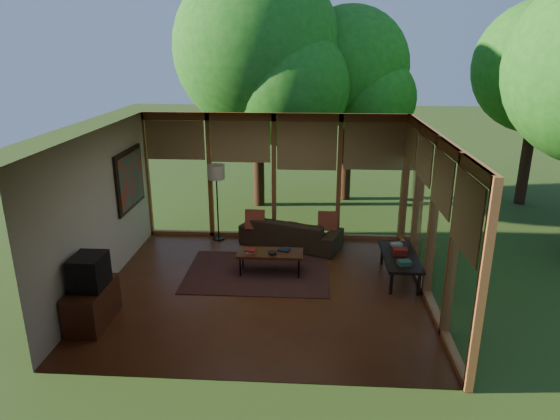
# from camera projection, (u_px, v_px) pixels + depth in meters

# --- Properties ---
(floor) EXTENTS (5.50, 5.50, 0.00)m
(floor) POSITION_uv_depth(u_px,v_px,m) (264.00, 289.00, 8.64)
(floor) COLOR brown
(floor) RESTS_ON ground
(ceiling) EXTENTS (5.50, 5.50, 0.00)m
(ceiling) POSITION_uv_depth(u_px,v_px,m) (262.00, 134.00, 7.79)
(ceiling) COLOR silver
(ceiling) RESTS_ON ground
(wall_left) EXTENTS (0.04, 5.00, 2.70)m
(wall_left) POSITION_uv_depth(u_px,v_px,m) (100.00, 212.00, 8.38)
(wall_left) COLOR silver
(wall_left) RESTS_ON ground
(wall_front) EXTENTS (5.50, 0.04, 2.70)m
(wall_front) POSITION_uv_depth(u_px,v_px,m) (242.00, 284.00, 5.84)
(wall_front) COLOR silver
(wall_front) RESTS_ON ground
(window_wall_back) EXTENTS (5.50, 0.12, 2.70)m
(window_wall_back) POSITION_uv_depth(u_px,v_px,m) (274.00, 177.00, 10.58)
(window_wall_back) COLOR #9D5B30
(window_wall_back) RESTS_ON ground
(window_wall_right) EXTENTS (0.12, 5.00, 2.70)m
(window_wall_right) POSITION_uv_depth(u_px,v_px,m) (432.00, 219.00, 8.05)
(window_wall_right) COLOR #9D5B30
(window_wall_right) RESTS_ON ground
(exterior_lawn) EXTENTS (40.00, 40.00, 0.00)m
(exterior_lawn) POSITION_uv_depth(u_px,v_px,m) (540.00, 179.00, 15.74)
(exterior_lawn) COLOR #314D1D
(exterior_lawn) RESTS_ON ground
(tree_nw) EXTENTS (4.06, 4.06, 5.96)m
(tree_nw) POSITION_uv_depth(u_px,v_px,m) (257.00, 49.00, 12.05)
(tree_nw) COLOR #371D14
(tree_nw) RESTS_ON ground
(tree_ne) EXTENTS (3.00, 3.00, 5.00)m
(tree_ne) POSITION_uv_depth(u_px,v_px,m) (350.00, 67.00, 12.70)
(tree_ne) COLOR #371D14
(tree_ne) RESTS_ON ground
(tree_far) EXTENTS (3.25, 3.25, 5.13)m
(tree_far) POSITION_uv_depth(u_px,v_px,m) (540.00, 68.00, 12.26)
(tree_far) COLOR #371D14
(tree_far) RESTS_ON ground
(rug) EXTENTS (2.62, 1.86, 0.01)m
(rug) POSITION_uv_depth(u_px,v_px,m) (258.00, 273.00, 9.24)
(rug) COLOR maroon
(rug) RESTS_ON floor
(sofa) EXTENTS (2.21, 1.45, 0.60)m
(sofa) POSITION_uv_depth(u_px,v_px,m) (291.00, 232.00, 10.41)
(sofa) COLOR #34261A
(sofa) RESTS_ON floor
(pillow_left) EXTENTS (0.40, 0.21, 0.42)m
(pillow_left) POSITION_uv_depth(u_px,v_px,m) (255.00, 220.00, 10.32)
(pillow_left) COLOR maroon
(pillow_left) RESTS_ON sofa
(pillow_right) EXTENTS (0.39, 0.21, 0.41)m
(pillow_right) POSITION_uv_depth(u_px,v_px,m) (327.00, 221.00, 10.23)
(pillow_right) COLOR maroon
(pillow_right) RESTS_ON sofa
(ct_book_lower) EXTENTS (0.20, 0.15, 0.03)m
(ct_book_lower) POSITION_uv_depth(u_px,v_px,m) (251.00, 252.00, 9.07)
(ct_book_lower) COLOR #A8A098
(ct_book_lower) RESTS_ON coffee_table
(ct_book_upper) EXTENTS (0.21, 0.18, 0.03)m
(ct_book_upper) POSITION_uv_depth(u_px,v_px,m) (251.00, 250.00, 9.06)
(ct_book_upper) COLOR maroon
(ct_book_upper) RESTS_ON coffee_table
(ct_book_side) EXTENTS (0.24, 0.20, 0.03)m
(ct_book_side) POSITION_uv_depth(u_px,v_px,m) (284.00, 250.00, 9.15)
(ct_book_side) COLOR #161F31
(ct_book_side) RESTS_ON coffee_table
(ct_bowl) EXTENTS (0.16, 0.16, 0.07)m
(ct_bowl) POSITION_uv_depth(u_px,v_px,m) (272.00, 252.00, 8.99)
(ct_bowl) COLOR black
(ct_bowl) RESTS_ON coffee_table
(media_cabinet) EXTENTS (0.50, 1.00, 0.60)m
(media_cabinet) POSITION_uv_depth(u_px,v_px,m) (92.00, 305.00, 7.50)
(media_cabinet) COLOR #502616
(media_cabinet) RESTS_ON floor
(television) EXTENTS (0.45, 0.55, 0.50)m
(television) POSITION_uv_depth(u_px,v_px,m) (89.00, 272.00, 7.33)
(television) COLOR black
(television) RESTS_ON media_cabinet
(console_book_a) EXTENTS (0.25, 0.20, 0.08)m
(console_book_a) POSITION_uv_depth(u_px,v_px,m) (404.00, 263.00, 8.48)
(console_book_a) COLOR #335A4D
(console_book_a) RESTS_ON side_console
(console_book_b) EXTENTS (0.25, 0.19, 0.11)m
(console_book_b) POSITION_uv_depth(u_px,v_px,m) (400.00, 252.00, 8.90)
(console_book_b) COLOR maroon
(console_book_b) RESTS_ON side_console
(console_book_c) EXTENTS (0.23, 0.19, 0.05)m
(console_book_c) POSITION_uv_depth(u_px,v_px,m) (396.00, 244.00, 9.29)
(console_book_c) COLOR #A8A098
(console_book_c) RESTS_ON side_console
(floor_lamp) EXTENTS (0.36, 0.36, 1.65)m
(floor_lamp) POSITION_uv_depth(u_px,v_px,m) (216.00, 176.00, 10.42)
(floor_lamp) COLOR black
(floor_lamp) RESTS_ON floor
(coffee_table) EXTENTS (1.20, 0.50, 0.43)m
(coffee_table) POSITION_uv_depth(u_px,v_px,m) (270.00, 254.00, 9.11)
(coffee_table) COLOR #502616
(coffee_table) RESTS_ON floor
(side_console) EXTENTS (0.60, 1.40, 0.46)m
(side_console) POSITION_uv_depth(u_px,v_px,m) (400.00, 258.00, 8.89)
(side_console) COLOR black
(side_console) RESTS_ON floor
(wall_painting) EXTENTS (0.06, 1.35, 1.15)m
(wall_painting) POSITION_uv_depth(u_px,v_px,m) (130.00, 179.00, 9.64)
(wall_painting) COLOR black
(wall_painting) RESTS_ON wall_left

